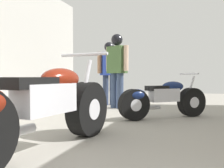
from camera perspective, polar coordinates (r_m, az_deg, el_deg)
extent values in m
plane|color=#9E998E|center=(3.65, 4.38, -10.19)|extent=(16.52, 16.52, 0.00)
cylinder|color=black|center=(3.16, -5.69, -5.76)|extent=(0.31, 0.71, 0.68)
cylinder|color=silver|center=(3.16, -5.69, -5.76)|extent=(0.25, 0.29, 0.26)
cube|color=silver|center=(2.52, -15.04, -3.32)|extent=(0.36, 0.71, 0.30)
ellipsoid|color=maroon|center=(2.69, -11.78, 1.12)|extent=(0.36, 0.59, 0.24)
cube|color=black|center=(2.37, -18.14, 0.22)|extent=(0.31, 0.54, 0.11)
cylinder|color=silver|center=(3.10, -6.12, 0.03)|extent=(0.09, 0.27, 0.62)
cylinder|color=silver|center=(3.07, -6.57, 6.80)|extent=(0.66, 0.14, 0.04)
cylinder|color=silver|center=(2.44, -22.73, -10.54)|extent=(0.18, 0.60, 0.10)
cylinder|color=black|center=(4.93, 17.93, -4.00)|extent=(0.53, 0.47, 0.54)
cylinder|color=silver|center=(4.93, 17.93, -4.00)|extent=(0.27, 0.27, 0.21)
cylinder|color=black|center=(4.26, 5.10, -4.81)|extent=(0.53, 0.47, 0.54)
cylinder|color=silver|center=(4.26, 5.10, -4.81)|extent=(0.27, 0.27, 0.21)
cube|color=silver|center=(4.55, 12.00, -2.50)|extent=(0.55, 0.50, 0.24)
ellipsoid|color=navy|center=(4.65, 13.92, -0.55)|extent=(0.48, 0.45, 0.19)
cube|color=black|center=(4.46, 10.39, -0.95)|extent=(0.43, 0.40, 0.08)
ellipsoid|color=navy|center=(4.26, 5.61, -2.53)|extent=(0.43, 0.40, 0.20)
cylinder|color=silver|center=(4.89, 17.66, -1.07)|extent=(0.19, 0.17, 0.49)
cylinder|color=silver|center=(4.86, 17.38, 2.30)|extent=(0.35, 0.42, 0.03)
cylinder|color=silver|center=(4.54, 8.48, -5.44)|extent=(0.41, 0.35, 0.08)
cylinder|color=#384766|center=(5.94, 0.41, -1.53)|extent=(0.21, 0.21, 0.83)
cylinder|color=#384766|center=(5.80, 1.89, -1.61)|extent=(0.21, 0.21, 0.83)
cube|color=#476638|center=(5.87, 1.15, 5.62)|extent=(0.52, 0.43, 0.64)
cylinder|color=beige|center=(6.08, -0.84, 5.74)|extent=(0.15, 0.15, 0.59)
cylinder|color=beige|center=(5.68, 3.27, 6.02)|extent=(0.15, 0.15, 0.59)
sphere|color=black|center=(5.92, 1.15, 10.05)|extent=(0.23, 0.23, 0.23)
sphere|color=black|center=(5.93, 1.15, 10.21)|extent=(0.27, 0.27, 0.27)
cylinder|color=#2D3851|center=(6.60, 0.11, -1.40)|extent=(0.21, 0.21, 0.79)
cylinder|color=#2D3851|center=(6.52, -1.47, -1.43)|extent=(0.21, 0.21, 0.79)
cube|color=navy|center=(6.56, -0.68, 4.68)|extent=(0.48, 0.46, 0.61)
cylinder|color=#9E7051|center=(6.67, 1.49, 4.85)|extent=(0.15, 0.15, 0.55)
cylinder|color=#9E7051|center=(6.46, -2.92, 4.95)|extent=(0.15, 0.15, 0.55)
sphere|color=black|center=(6.59, -0.68, 8.45)|extent=(0.22, 0.22, 0.22)
sphere|color=black|center=(6.60, -0.68, 8.59)|extent=(0.26, 0.26, 0.26)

